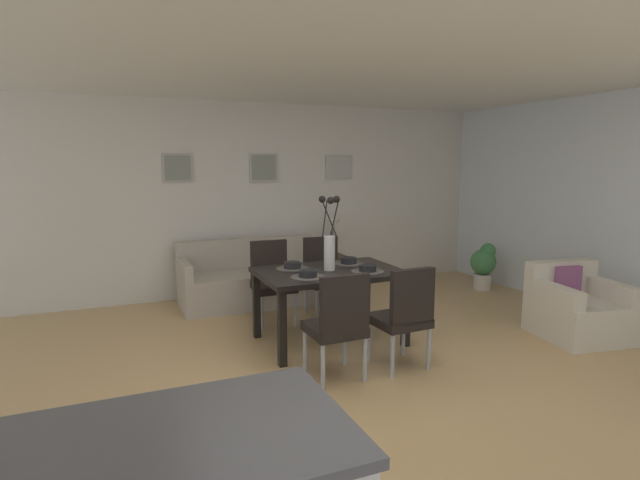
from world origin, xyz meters
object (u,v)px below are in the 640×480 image
(dining_chair_near_right, at_px, (272,278))
(bowl_near_right, at_px, (292,265))
(centerpiece_vase, at_px, (330,242))
(table_lamp, at_px, (332,229))
(dining_chair_far_left, at_px, (404,313))
(framed_picture_left, at_px, (178,168))
(sofa, at_px, (252,281))
(potted_plant, at_px, (484,264))
(armchair, at_px, (577,309))
(bowl_far_left, at_px, (368,268))
(dining_chair_near_left, at_px, (339,321))
(bowl_near_left, at_px, (308,273))
(dining_table, at_px, (329,279))
(framed_picture_right, at_px, (339,167))
(side_table, at_px, (332,274))
(bowl_far_right, at_px, (349,260))
(dining_chair_far_right, at_px, (324,272))
(framed_picture_center, at_px, (264,168))

(dining_chair_near_right, distance_m, bowl_near_right, 0.70)
(centerpiece_vase, relative_size, table_lamp, 1.44)
(dining_chair_far_left, xyz_separation_m, framed_picture_left, (-1.46, 3.09, 1.22))
(sofa, xyz_separation_m, potted_plant, (3.21, -0.65, 0.09))
(dining_chair_near_right, xyz_separation_m, armchair, (2.77, -1.72, -0.23))
(sofa, relative_size, framed_picture_left, 4.81)
(sofa, xyz_separation_m, table_lamp, (1.16, 0.05, 0.61))
(sofa, bearing_deg, bowl_far_left, -71.92)
(dining_chair_near_left, bearing_deg, bowl_near_left, 90.73)
(dining_chair_far_left, bearing_deg, centerpiece_vase, 109.74)
(dining_table, relative_size, dining_chair_far_left, 1.52)
(dining_chair_near_right, height_order, bowl_near_left, dining_chair_near_right)
(dining_chair_far_left, distance_m, framed_picture_right, 3.42)
(dining_chair_near_left, xyz_separation_m, bowl_far_left, (0.62, 0.66, 0.27))
(dining_table, xyz_separation_m, framed_picture_right, (1.14, 2.21, 1.08))
(centerpiece_vase, bearing_deg, potted_plant, 20.51)
(side_table, bearing_deg, framed_picture_left, 167.75)
(dining_chair_far_left, bearing_deg, potted_plant, 37.31)
(bowl_far_right, distance_m, framed_picture_left, 2.65)
(bowl_near_right, distance_m, sofa, 1.60)
(dining_table, xyz_separation_m, table_lamp, (0.84, 1.78, 0.24))
(dining_table, distance_m, dining_chair_far_right, 0.95)
(side_table, relative_size, potted_plant, 0.78)
(centerpiece_vase, bearing_deg, bowl_near_right, 146.36)
(centerpiece_vase, bearing_deg, framed_picture_center, 90.02)
(dining_chair_near_right, xyz_separation_m, framed_picture_left, (-0.81, 1.35, 1.22))
(side_table, bearing_deg, bowl_far_left, -104.80)
(bowl_near_right, bearing_deg, dining_chair_near_left, -89.55)
(bowl_near_right, height_order, bowl_far_right, same)
(table_lamp, bearing_deg, dining_chair_near_left, -113.41)
(sofa, distance_m, potted_plant, 3.28)
(armchair, bearing_deg, dining_chair_near_left, -179.78)
(dining_table, bearing_deg, dining_chair_far_right, 69.99)
(dining_chair_near_right, relative_size, potted_plant, 1.37)
(dining_chair_far_left, height_order, framed_picture_right, framed_picture_right)
(bowl_far_left, height_order, side_table, bowl_far_left)
(table_lamp, relative_size, potted_plant, 0.76)
(bowl_far_right, bearing_deg, dining_chair_far_left, -89.89)
(dining_chair_far_left, height_order, armchair, dining_chair_far_left)
(dining_chair_near_left, bearing_deg, framed_picture_center, 84.32)
(dining_chair_near_left, relative_size, sofa, 0.50)
(dining_chair_far_left, bearing_deg, armchair, 0.54)
(dining_chair_near_right, bearing_deg, centerpiece_vase, -68.90)
(centerpiece_vase, xyz_separation_m, framed_picture_left, (-1.14, 2.21, 0.71))
(sofa, xyz_separation_m, framed_picture_center, (0.32, 0.48, 1.45))
(bowl_near_left, distance_m, framed_picture_left, 2.73)
(dining_chair_near_right, distance_m, framed_picture_right, 2.34)
(potted_plant, bearing_deg, side_table, 161.17)
(dining_chair_near_left, relative_size, dining_chair_far_left, 1.00)
(bowl_far_left, height_order, framed_picture_right, framed_picture_right)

